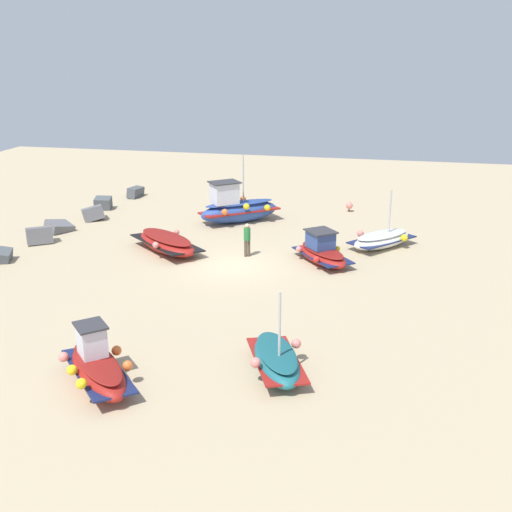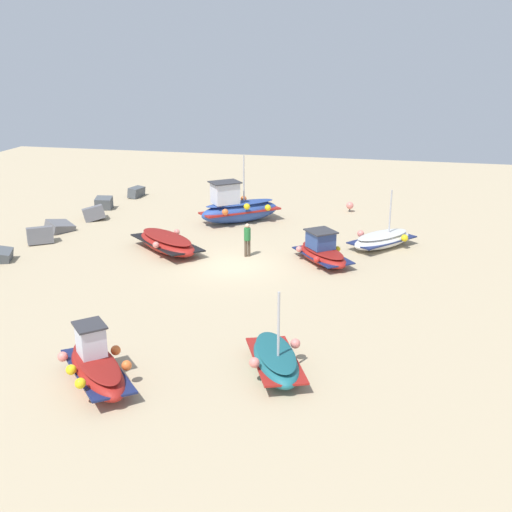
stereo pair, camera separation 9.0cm
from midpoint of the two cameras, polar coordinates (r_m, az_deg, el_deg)
name	(u,v)px [view 1 (the left image)]	position (r m, az deg, el deg)	size (l,w,h in m)	color
ground_plane	(234,265)	(28.80, -2.16, -0.87)	(59.92, 59.92, 0.00)	tan
fishing_boat_0	(322,252)	(29.20, 5.98, 0.38)	(3.58, 3.24, 1.51)	maroon
fishing_boat_1	(97,367)	(19.50, -14.48, -9.81)	(3.56, 3.44, 1.82)	maroon
fishing_boat_2	(237,208)	(35.65, -1.79, 4.42)	(4.23, 4.68, 3.89)	#2D4C9E
fishing_boat_3	(382,239)	(31.90, 11.38, 1.49)	(3.79, 3.53, 2.90)	white
fishing_boat_4	(167,243)	(30.94, -8.27, 1.21)	(4.24, 4.54, 0.94)	maroon
fishing_boat_5	(277,360)	(19.57, 1.76, -9.48)	(3.53, 2.50, 2.85)	#1E6670
person_walking	(247,238)	(29.73, -0.90, 1.70)	(0.32, 0.32, 1.65)	brown
breakwater_rocks	(28,244)	(32.65, -20.22, 1.04)	(24.27, 2.43, 1.30)	slate
mooring_buoy_0	(349,205)	(38.46, 8.48, 4.60)	(0.44, 0.44, 0.62)	#3F3F42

